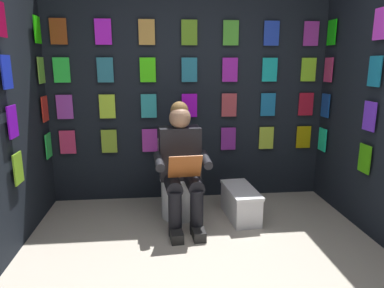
# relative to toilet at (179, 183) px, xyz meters

# --- Properties ---
(display_wall_back) EXTENTS (3.19, 0.14, 2.40)m
(display_wall_back) POSITION_rel_toilet_xyz_m (-0.15, -0.51, 0.88)
(display_wall_back) COLOR black
(display_wall_back) RESTS_ON ground
(display_wall_left) EXTENTS (0.14, 2.02, 2.40)m
(display_wall_left) POSITION_rel_toilet_xyz_m (-1.75, 0.55, 0.87)
(display_wall_left) COLOR black
(display_wall_left) RESTS_ON ground
(display_wall_right) EXTENTS (0.14, 2.02, 2.40)m
(display_wall_right) POSITION_rel_toilet_xyz_m (1.44, 0.55, 0.87)
(display_wall_right) COLOR black
(display_wall_right) RESTS_ON ground
(toilet) EXTENTS (0.42, 0.57, 0.77)m
(toilet) POSITION_rel_toilet_xyz_m (0.00, 0.00, 0.00)
(toilet) COLOR white
(toilet) RESTS_ON ground
(person_reading) EXTENTS (0.55, 0.70, 1.19)m
(person_reading) POSITION_rel_toilet_xyz_m (-0.01, 0.23, 0.27)
(person_reading) COLOR black
(person_reading) RESTS_ON ground
(comic_longbox_near) EXTENTS (0.32, 0.62, 0.31)m
(comic_longbox_near) POSITION_rel_toilet_xyz_m (-0.62, 0.17, -0.17)
(comic_longbox_near) COLOR silver
(comic_longbox_near) RESTS_ON ground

